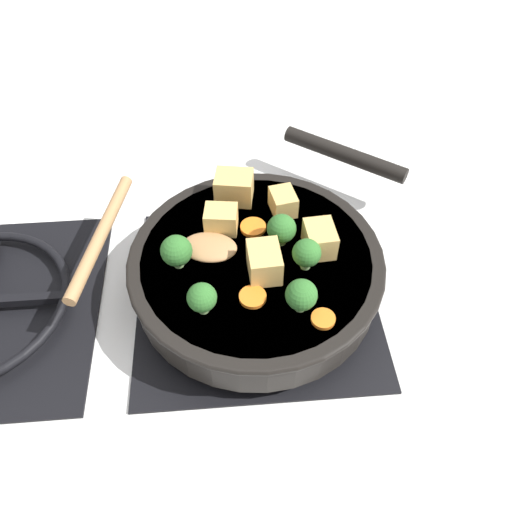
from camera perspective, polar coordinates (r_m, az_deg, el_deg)
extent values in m
plane|color=silver|center=(0.67, 0.00, -4.36)|extent=(2.40, 2.40, 0.00)
cube|color=black|center=(0.66, 0.00, -4.16)|extent=(0.31, 0.31, 0.01)
torus|color=black|center=(0.65, 0.00, -3.33)|extent=(0.24, 0.24, 0.01)
cube|color=black|center=(0.65, 0.00, -3.33)|extent=(0.01, 0.23, 0.01)
cube|color=black|center=(0.65, 0.00, -3.33)|extent=(0.23, 0.01, 0.01)
cylinder|color=black|center=(0.63, 0.00, -1.55)|extent=(0.31, 0.31, 0.05)
cylinder|color=#5B3316|center=(0.62, 0.00, -1.32)|extent=(0.28, 0.28, 0.04)
torus|color=black|center=(0.61, 0.00, -0.24)|extent=(0.31, 0.31, 0.01)
cylinder|color=black|center=(0.78, 10.05, 11.39)|extent=(0.14, 0.17, 0.02)
ellipsoid|color=#A87A4C|center=(0.61, -5.36, 1.01)|extent=(0.06, 0.08, 0.01)
cylinder|color=#A87A4C|center=(0.65, -17.31, 2.32)|extent=(0.20, 0.06, 0.02)
cube|color=tan|center=(0.65, 3.11, 6.17)|extent=(0.04, 0.04, 0.03)
cube|color=tan|center=(0.61, 7.28, 1.93)|extent=(0.05, 0.04, 0.03)
cube|color=tan|center=(0.66, -2.53, 7.85)|extent=(0.05, 0.05, 0.04)
cube|color=tan|center=(0.58, 0.95, -0.71)|extent=(0.05, 0.04, 0.04)
cube|color=tan|center=(0.63, -4.01, 4.19)|extent=(0.04, 0.04, 0.03)
cylinder|color=#709956|center=(0.59, 5.68, -0.84)|extent=(0.01, 0.01, 0.01)
sphere|color=#2D6628|center=(0.58, 5.82, 0.35)|extent=(0.03, 0.03, 0.03)
cylinder|color=#709956|center=(0.56, -6.05, -5.84)|extent=(0.01, 0.01, 0.01)
sphere|color=#2D6628|center=(0.54, -6.20, -4.73)|extent=(0.03, 0.03, 0.03)
cylinder|color=#709956|center=(0.60, -8.85, -0.66)|extent=(0.01, 0.01, 0.01)
sphere|color=#2D6628|center=(0.58, -9.08, 0.60)|extent=(0.04, 0.04, 0.04)
cylinder|color=#709956|center=(0.62, 2.87, 1.90)|extent=(0.01, 0.01, 0.01)
sphere|color=#2D6628|center=(0.60, 2.94, 3.15)|extent=(0.04, 0.04, 0.04)
cylinder|color=#709956|center=(0.56, 5.07, -5.61)|extent=(0.01, 0.01, 0.01)
sphere|color=#2D6628|center=(0.54, 5.21, -4.44)|extent=(0.04, 0.04, 0.04)
cylinder|color=orange|center=(0.56, -0.38, -4.70)|extent=(0.03, 0.03, 0.01)
cylinder|color=orange|center=(0.55, 7.68, -7.13)|extent=(0.03, 0.03, 0.01)
cylinder|color=orange|center=(0.63, -0.16, 3.32)|extent=(0.03, 0.03, 0.01)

